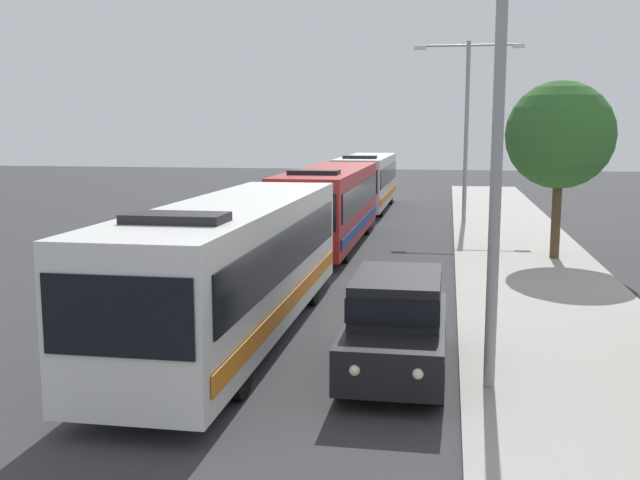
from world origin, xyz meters
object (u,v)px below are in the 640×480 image
Objects in this scene: bus_middle at (367,180)px; white_suv at (397,320)px; streetlamp_near at (499,96)px; bus_lead at (236,263)px; streetlamp_mid at (467,114)px; roadside_tree at (560,135)px; bus_second_in_line at (330,203)px.

bus_middle is 28.78m from white_suv.
bus_lead is at bearing 153.17° from streetlamp_near.
bus_lead is 21.94m from streetlamp_mid.
streetlamp_near is 23.68m from streetlamp_mid.
streetlamp_near reaches higher than bus_middle.
bus_lead reaches higher than white_suv.
roadside_tree is at bearing -73.60° from streetlamp_mid.
streetlamp_mid is 1.40× the size of roadside_tree.
bus_middle is 2.41× the size of white_suv.
streetlamp_mid is (0.00, 23.68, 0.12)m from streetlamp_near.
streetlamp_near reaches higher than bus_lead.
white_suv is at bearing -109.89° from roadside_tree.
streetlamp_near reaches higher than bus_second_in_line.
streetlamp_mid is at bearing 54.79° from bus_second_in_line.
bus_second_in_line is (-0.00, 13.30, -0.00)m from bus_lead.
streetlamp_mid reaches higher than bus_middle.
bus_second_in_line is 1.40× the size of streetlamp_mid.
streetlamp_near is (5.40, -16.03, 3.49)m from bus_second_in_line.
white_suv is (3.70, -15.12, -0.66)m from bus_second_in_line.
bus_lead is at bearing -104.45° from streetlamp_mid.
streetlamp_near is (5.40, -29.44, 3.49)m from bus_middle.
streetlamp_mid is at bearing 75.55° from bus_lead.
roadside_tree is at bearing -15.54° from bus_second_in_line.
bus_second_in_line is 1.05× the size of bus_middle.
white_suv is at bearing 151.80° from streetlamp_near.
bus_second_in_line is at bearing -125.21° from streetlamp_mid.
bus_lead is 26.71m from bus_middle.
bus_second_in_line is 2.53× the size of white_suv.
bus_middle is 8.68m from streetlamp_mid.
bus_middle is 1.34× the size of streetlamp_mid.
bus_second_in_line is 10.04m from streetlamp_mid.
bus_second_in_line is 9.06m from roadside_tree.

